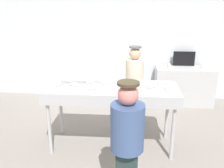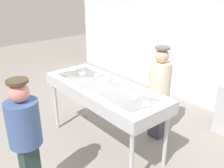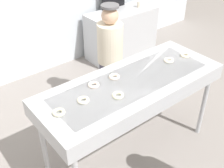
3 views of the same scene
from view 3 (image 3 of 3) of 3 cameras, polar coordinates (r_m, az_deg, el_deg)
The scene contains 13 objects.
ground_plane at distance 3.75m, azimuth 3.35°, elevation -12.99°, with size 16.00×16.00×0.00m, color gray.
fryer_conveyor at distance 3.12m, azimuth 3.93°, elevation -0.84°, with size 2.12×0.82×1.06m.
sugar_donut_0 at distance 2.77m, azimuth -5.75°, elevation -3.20°, with size 0.12×0.12×0.03m, color #F5EECC.
sugar_donut_1 at distance 3.09m, azimuth 0.45°, elevation 1.46°, with size 0.12×0.12×0.03m, color #F8E1C8.
sugar_donut_2 at distance 3.47m, azimuth 11.21°, elevation 4.64°, with size 0.12×0.12×0.03m, color white.
sugar_donut_3 at distance 3.62m, azimuth 14.32°, elevation 5.58°, with size 0.12×0.12×0.03m, color #F9EBC6.
sugar_donut_4 at distance 2.66m, azimuth -10.52°, elevation -5.55°, with size 0.12×0.12×0.03m, color #EEE9C5.
sugar_donut_5 at distance 2.97m, azimuth -3.67°, elevation -0.16°, with size 0.12×0.12×0.03m, color #FDE2CC.
sugar_donut_6 at distance 2.82m, azimuth 1.20°, elevation -2.26°, with size 0.12×0.12×0.03m, color #F5F2C6.
worker_baker at distance 3.91m, azimuth -0.38°, elevation 5.92°, with size 0.34×0.34×1.58m.
prep_counter at distance 5.62m, azimuth 1.85°, elevation 9.99°, with size 1.36×0.59×0.89m, color #B7BABF.
paper_cup_0 at distance 5.17m, azimuth -1.11°, elevation 13.76°, with size 0.08×0.08×0.11m, color beige.
paper_cup_1 at distance 5.65m, azimuth 5.36°, elevation 15.42°, with size 0.08×0.08×0.11m, color beige.
Camera 3 is at (-1.75, -1.85, 2.75)m, focal length 46.12 mm.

